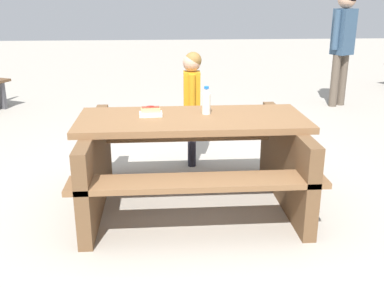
{
  "coord_description": "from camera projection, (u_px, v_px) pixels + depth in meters",
  "views": [
    {
      "loc": [
        0.25,
        3.4,
        1.65
      ],
      "look_at": [
        0.0,
        0.0,
        0.52
      ],
      "focal_mm": 41.78,
      "sensor_mm": 36.0,
      "label": 1
    }
  ],
  "objects": [
    {
      "name": "child_in_coat",
      "position": [
        192.0,
        94.0,
        4.41
      ],
      "size": [
        0.18,
        0.28,
        1.15
      ],
      "color": "#262633",
      "rests_on": "ground"
    },
    {
      "name": "bystander_adult",
      "position": [
        344.0,
        32.0,
        6.77
      ],
      "size": [
        0.4,
        0.35,
        1.78
      ],
      "color": "brown",
      "rests_on": "ground"
    },
    {
      "name": "soda_bottle",
      "position": [
        206.0,
        101.0,
        3.58
      ],
      "size": [
        0.07,
        0.07,
        0.23
      ],
      "color": "silver",
      "rests_on": "picnic_table"
    },
    {
      "name": "hotdog_tray",
      "position": [
        151.0,
        112.0,
        3.54
      ],
      "size": [
        0.19,
        0.12,
        0.08
      ],
      "color": "white",
      "rests_on": "picnic_table"
    },
    {
      "name": "picnic_table",
      "position": [
        192.0,
        153.0,
        3.62
      ],
      "size": [
        1.8,
        1.4,
        0.75
      ],
      "color": "brown",
      "rests_on": "ground"
    },
    {
      "name": "ground_plane",
      "position": [
        192.0,
        203.0,
        3.76
      ],
      "size": [
        30.0,
        30.0,
        0.0
      ],
      "primitive_type": "plane",
      "color": "#ADA599",
      "rests_on": "ground"
    }
  ]
}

